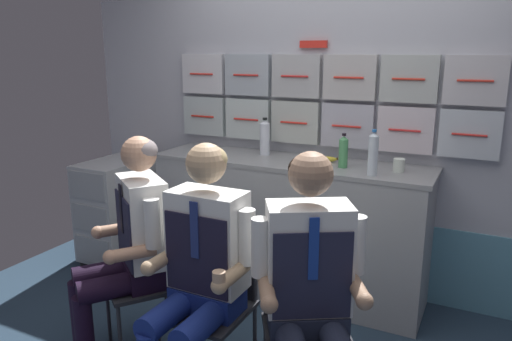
% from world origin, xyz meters
% --- Properties ---
extents(galley_bulkhead, '(4.20, 0.14, 2.15)m').
position_xyz_m(galley_bulkhead, '(-0.01, 1.37, 1.08)').
color(galley_bulkhead, '#B3B5C0').
rests_on(galley_bulkhead, ground).
extents(galley_counter, '(1.98, 0.53, 0.99)m').
position_xyz_m(galley_counter, '(-0.21, 1.09, 0.49)').
color(galley_counter, '#9C9FA1').
rests_on(galley_counter, ground).
extents(service_trolley, '(0.40, 0.65, 0.87)m').
position_xyz_m(service_trolley, '(-1.68, 0.93, 0.47)').
color(service_trolley, black).
rests_on(service_trolley, ground).
extents(folding_chair_left, '(0.56, 0.56, 0.84)m').
position_xyz_m(folding_chair_left, '(-0.60, 0.08, 0.52)').
color(folding_chair_left, '#2D2D33').
rests_on(folding_chair_left, ground).
extents(crew_member_left, '(0.64, 0.69, 1.29)m').
position_xyz_m(crew_member_left, '(-0.70, -0.04, 0.71)').
color(crew_member_left, black).
rests_on(crew_member_left, ground).
extents(folding_chair_center, '(0.40, 0.41, 0.84)m').
position_xyz_m(folding_chair_center, '(-0.16, 0.01, 0.52)').
color(folding_chair_center, '#2D2D33').
rests_on(folding_chair_center, ground).
extents(crew_member_center, '(0.52, 0.64, 1.31)m').
position_xyz_m(crew_member_center, '(-0.16, -0.15, 0.73)').
color(crew_member_center, black).
rests_on(crew_member_center, ground).
extents(folding_chair_right, '(0.55, 0.55, 0.84)m').
position_xyz_m(folding_chair_right, '(0.33, 0.02, 0.52)').
color(folding_chair_right, '#2D2D33').
rests_on(folding_chair_right, ground).
extents(crew_member_right, '(0.62, 0.72, 1.31)m').
position_xyz_m(crew_member_right, '(0.40, -0.12, 0.73)').
color(crew_member_right, black).
rests_on(crew_member_right, ground).
extents(sparkling_bottle_green, '(0.06, 0.06, 0.29)m').
position_xyz_m(sparkling_bottle_green, '(0.41, 0.93, 1.12)').
color(sparkling_bottle_green, silver).
rests_on(sparkling_bottle_green, galley_counter).
extents(water_bottle_tall, '(0.07, 0.07, 0.28)m').
position_xyz_m(water_bottle_tall, '(-0.44, 1.18, 1.12)').
color(water_bottle_tall, silver).
rests_on(water_bottle_tall, galley_counter).
extents(water_bottle_clear, '(0.06, 0.06, 0.23)m').
position_xyz_m(water_bottle_clear, '(0.19, 1.05, 1.09)').
color(water_bottle_clear, '#499A5A').
rests_on(water_bottle_clear, galley_counter).
extents(coffee_cup_white, '(0.07, 0.07, 0.08)m').
position_xyz_m(coffee_cup_white, '(0.54, 1.09, 1.03)').
color(coffee_cup_white, white).
rests_on(coffee_cup_white, galley_counter).
extents(espresso_cup_small, '(0.07, 0.07, 0.08)m').
position_xyz_m(espresso_cup_small, '(-0.05, 0.95, 1.03)').
color(espresso_cup_small, silver).
rests_on(espresso_cup_small, galley_counter).
extents(snack_banana, '(0.17, 0.10, 0.04)m').
position_xyz_m(snack_banana, '(0.03, 1.15, 1.01)').
color(snack_banana, yellow).
rests_on(snack_banana, galley_counter).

